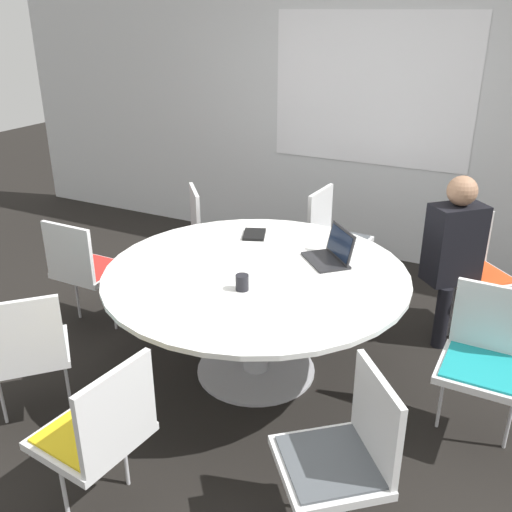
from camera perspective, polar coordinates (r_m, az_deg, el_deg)
The scene contains 16 objects.
ground_plane at distance 3.86m, azimuth 0.00°, elevation -11.34°, with size 16.00×16.00×0.00m, color black.
wall_back at distance 5.35m, azimuth 11.37°, elevation 13.90°, with size 8.00×0.07×2.70m.
conference_table at distance 3.55m, azimuth 0.00°, elevation -3.33°, with size 1.87×1.87×0.73m.
chair_0 at distance 4.39m, azimuth 20.87°, elevation -0.83°, with size 0.61×0.61×0.86m.
chair_1 at distance 4.73m, azimuth 7.75°, elevation 2.34°, with size 0.45×0.47×0.86m.
chair_2 at distance 4.80m, azimuth -4.53°, elevation 2.81°, with size 0.60×0.61×0.86m.
chair_3 at distance 4.28m, azimuth -16.83°, elevation -0.85°, with size 0.44×0.42×0.86m.
chair_4 at distance 3.39m, azimuth -22.04°, elevation -8.44°, with size 0.61×0.61×0.86m.
chair_5 at distance 2.71m, azimuth -15.36°, elevation -16.27°, with size 0.47×0.48×0.86m.
chair_6 at distance 2.55m, azimuth 8.91°, elevation -18.62°, with size 0.60×0.61×0.86m.
chair_7 at distance 3.33m, azimuth 21.97°, elevation -8.99°, with size 0.45×0.43×0.86m.
person_0 at distance 4.11m, azimuth 19.29°, elevation 0.75°, with size 0.41×0.41×1.21m.
laptop at distance 3.65m, azimuth 7.60°, elevation 0.31°, with size 0.39×0.39×0.21m.
spiral_notebook at distance 4.03m, azimuth -0.17°, elevation 2.17°, with size 0.22×0.25×0.02m.
coffee_cup at distance 3.25m, azimuth -1.40°, elevation -2.66°, with size 0.08×0.08×0.09m.
handbag at distance 4.96m, azimuth -9.33°, elevation -1.46°, with size 0.36×0.16×0.28m.
Camera 1 is at (1.44, -2.82, 2.21)m, focal length 40.00 mm.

